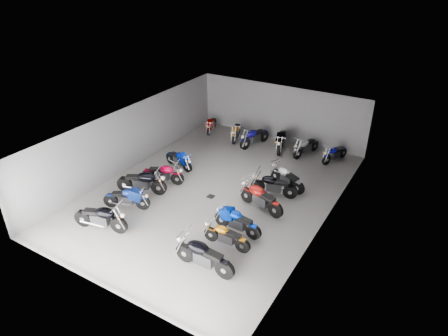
# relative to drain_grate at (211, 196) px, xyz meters

# --- Properties ---
(ground) EXTENTS (14.00, 14.00, 0.00)m
(ground) POSITION_rel_drain_grate_xyz_m (0.00, 0.50, -0.01)
(ground) COLOR gray
(ground) RESTS_ON ground
(wall_back) EXTENTS (10.00, 0.10, 3.20)m
(wall_back) POSITION_rel_drain_grate_xyz_m (0.00, 7.50, 1.59)
(wall_back) COLOR slate
(wall_back) RESTS_ON ground
(wall_left) EXTENTS (0.10, 14.00, 3.20)m
(wall_left) POSITION_rel_drain_grate_xyz_m (-5.00, 0.50, 1.59)
(wall_left) COLOR slate
(wall_left) RESTS_ON ground
(wall_right) EXTENTS (0.10, 14.00, 3.20)m
(wall_right) POSITION_rel_drain_grate_xyz_m (5.00, 0.50, 1.59)
(wall_right) COLOR slate
(wall_right) RESTS_ON ground
(ceiling) EXTENTS (10.00, 14.00, 0.04)m
(ceiling) POSITION_rel_drain_grate_xyz_m (0.00, 0.50, 3.21)
(ceiling) COLOR black
(ceiling) RESTS_ON wall_back
(drain_grate) EXTENTS (0.32, 0.32, 0.01)m
(drain_grate) POSITION_rel_drain_grate_xyz_m (0.00, 0.00, 0.00)
(drain_grate) COLOR black
(drain_grate) RESTS_ON ground
(motorcycle_left_a) EXTENTS (2.28, 0.73, 1.02)m
(motorcycle_left_a) POSITION_rel_drain_grate_xyz_m (-2.38, -4.24, 0.55)
(motorcycle_left_a) COLOR black
(motorcycle_left_a) RESTS_ON ground
(motorcycle_left_b) EXTENTS (1.95, 0.92, 0.90)m
(motorcycle_left_b) POSITION_rel_drain_grate_xyz_m (-2.57, -2.59, 0.49)
(motorcycle_left_b) COLOR black
(motorcycle_left_b) RESTS_ON ground
(motorcycle_left_c) EXTENTS (2.26, 0.96, 1.04)m
(motorcycle_left_c) POSITION_rel_drain_grate_xyz_m (-2.85, -1.31, 0.56)
(motorcycle_left_c) COLOR black
(motorcycle_left_c) RESTS_ON ground
(motorcycle_left_d) EXTENTS (2.05, 0.78, 0.93)m
(motorcycle_left_d) POSITION_rel_drain_grate_xyz_m (-2.59, -0.13, 0.50)
(motorcycle_left_d) COLOR black
(motorcycle_left_d) RESTS_ON ground
(motorcycle_left_e) EXTENTS (1.90, 0.61, 0.85)m
(motorcycle_left_e) POSITION_rel_drain_grate_xyz_m (-2.87, 1.51, 0.46)
(motorcycle_left_e) COLOR black
(motorcycle_left_e) RESTS_ON ground
(motorcycle_right_a) EXTENTS (2.35, 0.45, 1.04)m
(motorcycle_right_a) POSITION_rel_drain_grate_xyz_m (2.30, -4.06, 0.56)
(motorcycle_right_a) COLOR black
(motorcycle_right_a) RESTS_ON ground
(motorcycle_right_b) EXTENTS (1.93, 0.38, 0.85)m
(motorcycle_right_b) POSITION_rel_drain_grate_xyz_m (2.34, -2.61, 0.46)
(motorcycle_right_b) COLOR black
(motorcycle_right_b) RESTS_ON ground
(motorcycle_right_c) EXTENTS (2.10, 0.44, 0.92)m
(motorcycle_right_c) POSITION_rel_drain_grate_xyz_m (2.27, -1.65, 0.50)
(motorcycle_right_c) COLOR black
(motorcycle_right_c) RESTS_ON ground
(motorcycle_right_d) EXTENTS (2.27, 0.75, 1.02)m
(motorcycle_right_d) POSITION_rel_drain_grate_xyz_m (2.34, 0.26, 0.55)
(motorcycle_right_d) COLOR black
(motorcycle_right_d) RESTS_ON ground
(motorcycle_right_e) EXTENTS (2.12, 0.61, 0.94)m
(motorcycle_right_e) POSITION_rel_drain_grate_xyz_m (2.34, 1.55, 0.51)
(motorcycle_right_e) COLOR black
(motorcycle_right_e) RESTS_ON ground
(motorcycle_right_f) EXTENTS (1.99, 0.90, 0.92)m
(motorcycle_right_f) POSITION_rel_drain_grate_xyz_m (2.58, 2.52, 0.50)
(motorcycle_right_f) COLOR black
(motorcycle_right_f) RESTS_ON ground
(motorcycle_back_a) EXTENTS (0.68, 1.81, 0.82)m
(motorcycle_back_a) POSITION_rel_drain_grate_xyz_m (-3.99, 6.33, 0.44)
(motorcycle_back_a) COLOR black
(motorcycle_back_a) RESTS_ON ground
(motorcycle_back_b) EXTENTS (0.81, 1.98, 0.90)m
(motorcycle_back_b) POSITION_rel_drain_grate_xyz_m (-2.13, 6.08, 0.49)
(motorcycle_back_b) COLOR black
(motorcycle_back_b) RESTS_ON ground
(motorcycle_back_c) EXTENTS (0.75, 2.21, 0.99)m
(motorcycle_back_c) POSITION_rel_drain_grate_xyz_m (-0.81, 5.84, 0.54)
(motorcycle_back_c) COLOR black
(motorcycle_back_c) RESTS_ON ground
(motorcycle_back_d) EXTENTS (0.81, 2.32, 1.04)m
(motorcycle_back_d) POSITION_rel_drain_grate_xyz_m (0.70, 6.16, 0.56)
(motorcycle_back_d) COLOR black
(motorcycle_back_d) RESTS_ON ground
(motorcycle_back_e) EXTENTS (0.72, 2.07, 0.93)m
(motorcycle_back_e) POSITION_rel_drain_grate_xyz_m (2.12, 6.18, 0.50)
(motorcycle_back_e) COLOR black
(motorcycle_back_e) RESTS_ON ground
(motorcycle_back_f) EXTENTS (0.79, 1.85, 0.85)m
(motorcycle_back_f) POSITION_rel_drain_grate_xyz_m (3.69, 6.26, 0.46)
(motorcycle_back_f) COLOR black
(motorcycle_back_f) RESTS_ON ground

